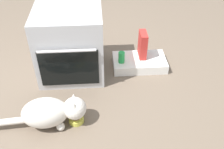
{
  "coord_description": "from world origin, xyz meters",
  "views": [
    {
      "loc": [
        0.27,
        -1.77,
        1.7
      ],
      "look_at": [
        0.4,
        0.02,
        0.25
      ],
      "focal_mm": 41.57,
      "sensor_mm": 36.0,
      "label": 1
    }
  ],
  "objects": [
    {
      "name": "ground",
      "position": [
        0.0,
        0.0,
        0.0
      ],
      "size": [
        8.0,
        8.0,
        0.0
      ],
      "primitive_type": "plane",
      "color": "#6B5B4C"
    },
    {
      "name": "oven",
      "position": [
        0.01,
        0.42,
        0.34
      ],
      "size": [
        0.63,
        0.64,
        0.69
      ],
      "color": "#B7BABF",
      "rests_on": "ground"
    },
    {
      "name": "pantry_cabinet",
      "position": [
        0.72,
        0.45,
        0.05
      ],
      "size": [
        0.56,
        0.33,
        0.1
      ],
      "primitive_type": "cube",
      "color": "white",
      "rests_on": "ground"
    },
    {
      "name": "food_bowl",
      "position": [
        0.07,
        -0.29,
        0.03
      ],
      "size": [
        0.13,
        0.13,
        0.07
      ],
      "color": "#D1D14C",
      "rests_on": "ground"
    },
    {
      "name": "cat",
      "position": [
        -0.12,
        -0.3,
        0.14
      ],
      "size": [
        0.81,
        0.28,
        0.27
      ],
      "rotation": [
        0.0,
        0.0,
        0.06
      ],
      "color": "silver",
      "rests_on": "ground"
    },
    {
      "name": "cereal_box",
      "position": [
        0.75,
        0.51,
        0.24
      ],
      "size": [
        0.07,
        0.18,
        0.28
      ],
      "primitive_type": "cube",
      "color": "#B72D28",
      "rests_on": "pantry_cabinet"
    },
    {
      "name": "soda_can",
      "position": [
        0.52,
        0.41,
        0.16
      ],
      "size": [
        0.07,
        0.07,
        0.12
      ],
      "primitive_type": "cylinder",
      "color": "green",
      "rests_on": "pantry_cabinet"
    }
  ]
}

